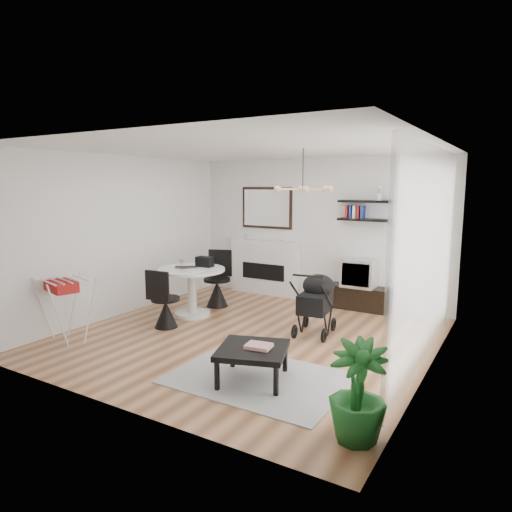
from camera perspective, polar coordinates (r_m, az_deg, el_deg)
The scene contains 25 objects.
floor at distance 6.80m, azimuth -0.97°, elevation -10.05°, with size 5.00×5.00×0.00m, color brown.
ceiling at distance 6.45m, azimuth -1.03°, elevation 13.28°, with size 5.00×5.00×0.00m, color white.
wall_back at distance 8.70m, azimuth 7.73°, elevation 3.17°, with size 5.00×5.00×0.00m, color white.
wall_left at distance 8.08m, azimuth -16.26°, elevation 2.46°, with size 5.00×5.00×0.00m, color white.
wall_right at distance 5.60m, azimuth 21.30°, elevation -0.52°, with size 5.00×5.00×0.00m, color white.
sheer_curtain at distance 5.81m, azimuth 20.66°, elevation -0.16°, with size 0.04×3.60×2.60m, color white.
fireplace at distance 9.20m, azimuth 1.15°, elevation -0.62°, with size 1.50×0.17×2.16m.
shelf_lower at distance 8.24m, azimuth 13.31°, elevation 4.44°, with size 0.90×0.25×0.04m, color black.
shelf_upper at distance 8.22m, azimuth 13.39°, elevation 6.66°, with size 0.90×0.25×0.04m, color black.
pendant_lamp at distance 6.36m, azimuth 5.86°, elevation 8.34°, with size 0.90×0.90×0.10m, color #E1AE76, non-canonical shape.
tv_console at distance 8.39m, azimuth 12.81°, elevation -5.12°, with size 1.11×0.39×0.41m, color black.
crt_tv at distance 8.29m, azimuth 12.84°, elevation -2.04°, with size 0.57×0.50×0.50m.
dining_table at distance 7.77m, azimuth -8.02°, elevation -3.57°, with size 1.12×1.12×0.82m.
laptop at distance 7.71m, azimuth -8.81°, elevation -1.47°, with size 0.36×0.23×0.03m, color black.
black_bag at distance 7.84m, azimuth -6.43°, elevation -0.72°, with size 0.29×0.17×0.17m, color black.
newspaper at distance 7.51m, azimuth -7.85°, elevation -1.80°, with size 0.33×0.27×0.01m, color silver.
drinking_glass at distance 8.06m, azimuth -9.28°, elevation -0.79°, with size 0.06×0.06×0.10m, color white.
chair_far at distance 8.40m, azimuth -4.85°, elevation -4.11°, with size 0.53×0.54×1.02m.
chair_near at distance 7.26m, azimuth -11.31°, elevation -6.54°, with size 0.45×0.47×0.93m.
drying_rack at distance 7.03m, azimuth -22.61°, elevation -6.07°, with size 0.73×0.70×0.90m.
stroller at distance 6.90m, azimuth 7.49°, elevation -6.17°, with size 0.59×0.84×0.98m.
rug at distance 5.43m, azimuth 0.29°, elevation -15.02°, with size 1.97×1.42×0.01m, color gray.
coffee_table at distance 5.24m, azimuth -0.43°, elevation -11.80°, with size 0.96×0.96×0.39m.
magazines at distance 5.20m, azimuth 0.33°, elevation -11.19°, with size 0.28×0.22×0.04m, color #BC2F30.
potted_plant at distance 4.18m, azimuth 12.57°, elevation -16.22°, with size 0.50×0.50×0.90m, color #1A5B1F.
Camera 1 is at (3.39, -5.46, 2.21)m, focal length 32.00 mm.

